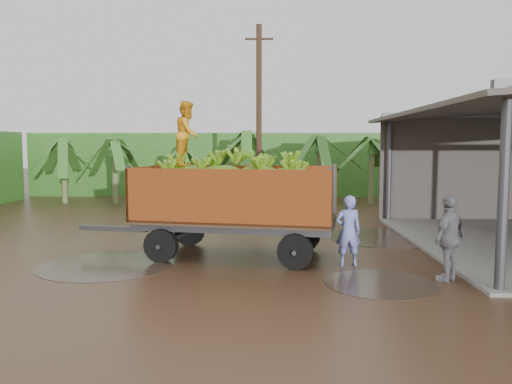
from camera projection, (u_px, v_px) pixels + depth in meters
ground at (240, 251)px, 13.60m from camera, size 100.00×100.00×0.00m
hedge_north at (223, 164)px, 29.42m from camera, size 22.00×3.00×3.60m
banana_trailer at (236, 198)px, 12.88m from camera, size 7.10×3.27×4.03m
man_blue at (348, 231)px, 11.91m from camera, size 0.64×0.44×1.70m
man_grey at (449, 238)px, 10.55m from camera, size 1.10×1.07×1.85m
utility_pole at (259, 119)px, 21.28m from camera, size 1.20×0.24×7.96m
banana_plants at (95, 173)px, 19.73m from camera, size 25.43×20.11×4.41m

